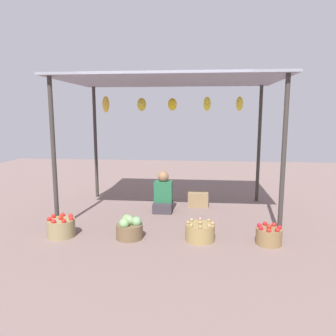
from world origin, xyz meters
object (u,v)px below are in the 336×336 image
at_px(basket_cabbages, 129,228).
at_px(basket_red_apples, 269,235).
at_px(basket_red_tomatoes, 61,227).
at_px(vendor_person, 163,196).
at_px(basket_potatoes, 200,232).
at_px(wooden_crate_near_vendor, 198,199).

bearing_deg(basket_cabbages, basket_red_apples, -0.53).
distance_m(basket_red_tomatoes, basket_cabbages, 1.06).
xyz_separation_m(vendor_person, basket_potatoes, (0.72, -1.43, -0.17)).
bearing_deg(basket_potatoes, wooden_crate_near_vendor, 91.45).
bearing_deg(wooden_crate_near_vendor, vendor_person, -149.13).
relative_size(basket_cabbages, basket_red_apples, 1.09).
xyz_separation_m(basket_red_apples, wooden_crate_near_vendor, (-1.03, 1.88, 0.02)).
bearing_deg(basket_red_tomatoes, basket_cabbages, 1.35).
height_order(basket_red_tomatoes, basket_potatoes, basket_red_tomatoes).
bearing_deg(basket_potatoes, basket_red_apples, -2.82).
bearing_deg(basket_cabbages, basket_red_tomatoes, -178.65).
height_order(basket_red_tomatoes, wooden_crate_near_vendor, basket_red_tomatoes).
bearing_deg(basket_cabbages, basket_potatoes, 1.60).
distance_m(vendor_person, basket_red_apples, 2.26).
xyz_separation_m(vendor_person, basket_red_apples, (1.70, -1.48, -0.17)).
distance_m(vendor_person, wooden_crate_near_vendor, 0.79).
xyz_separation_m(basket_cabbages, basket_red_apples, (2.05, -0.02, -0.03)).
distance_m(vendor_person, basket_potatoes, 1.61).
bearing_deg(basket_potatoes, vendor_person, 116.56).
height_order(basket_red_apples, wooden_crate_near_vendor, basket_red_apples).
xyz_separation_m(basket_red_tomatoes, basket_red_apples, (3.11, 0.01, -0.02)).
relative_size(vendor_person, basket_cabbages, 1.94).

